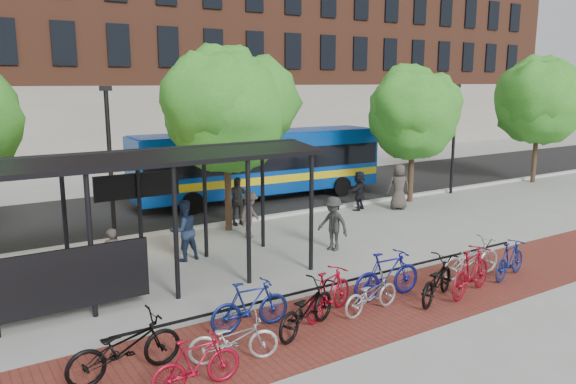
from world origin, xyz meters
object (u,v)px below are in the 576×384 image
bike_4 (306,308)px  bike_10 (471,258)px  bike_11 (510,260)px  pedestrian_2 (184,230)px  bike_5 (329,293)px  bike_0 (125,347)px  bike_7 (387,275)px  tree_d (540,97)px  lamp_post_left (110,162)px  tree_b (228,105)px  bus (259,161)px  bike_2 (234,339)px  lamp_post_right (454,136)px  pedestrian_7 (359,189)px  pedestrian_9 (333,224)px  bike_1 (197,364)px  bike_3 (250,305)px  bus_shelter (109,175)px  tree_c (414,110)px  pedestrian_3 (250,215)px  pedestrian_5 (359,191)px  pedestrian_6 (399,187)px  bike_6 (371,294)px  bike_9 (471,271)px  bike_8 (437,280)px  pedestrian_1 (112,256)px  pedestrian_4 (237,201)px

bike_4 → bike_10: bearing=-109.1°
bike_11 → pedestrian_2: size_ratio=0.93×
bike_4 → bike_5: bearing=-88.6°
bike_0 → bike_7: (6.55, 0.22, 0.04)m
tree_d → lamp_post_left: 22.17m
tree_b → bus: size_ratio=0.56×
bike_2 → bike_4: size_ratio=0.86×
lamp_post_right → pedestrian_7: (-5.72, -0.05, -1.96)m
lamp_post_left → bike_4: (1.59, -8.70, -2.22)m
bike_2 → pedestrian_9: size_ratio=1.00×
lamp_post_left → bike_1: lamp_post_left is taller
bike_0 → pedestrian_9: pedestrian_9 is taller
bike_0 → bike_2: 1.99m
bike_5 → bike_11: size_ratio=1.08×
bike_5 → pedestrian_2: 5.72m
tree_d → bike_1: size_ratio=3.97×
bike_2 → bike_3: bearing=-23.4°
bus_shelter → bike_4: bearing=-59.5°
lamp_post_left → bike_11: bearing=-47.6°
pedestrian_7 → bike_10: bearing=43.3°
tree_c → tree_d: tree_d is taller
bike_11 → lamp_post_left: bearing=29.4°
tree_c → pedestrian_3: bearing=-171.3°
pedestrian_5 → bus: bearing=-86.5°
tree_d → pedestrian_6: size_ratio=3.41×
tree_d → bike_0: bearing=-161.4°
bike_6 → bike_9: 2.89m
bike_2 → bike_9: (6.58, -0.15, 0.15)m
lamp_post_left → pedestrian_2: (1.31, -2.71, -1.83)m
pedestrian_2 → pedestrian_6: pedestrian_6 is taller
bike_1 → pedestrian_3: bearing=-34.0°
tree_d → bike_4: (-20.50, -8.45, -3.94)m
bus_shelter → tree_b: (5.23, 3.83, 1.46)m
bike_11 → bike_0: bearing=74.3°
pedestrian_3 → pedestrian_7: size_ratio=1.02×
bike_1 → pedestrian_2: pedestrian_2 is taller
bus → bike_1: (-8.90, -13.30, -1.27)m
tree_d → bike_11: tree_d is taller
bike_10 → bike_8: bearing=111.4°
bike_11 → pedestrian_6: 8.47m
pedestrian_7 → pedestrian_1: bearing=-9.6°
lamp_post_left → pedestrian_7: lamp_post_left is taller
bike_1 → pedestrian_4: pedestrian_4 is taller
pedestrian_5 → lamp_post_right: bearing=155.9°
tree_b → pedestrian_3: bearing=-88.0°
bike_5 → pedestrian_3: (1.64, 6.67, 0.25)m
bike_0 → bike_1: 1.46m
bike_4 → bike_5: 1.00m
pedestrian_6 → bike_3: bearing=56.6°
tree_c → bike_0: size_ratio=2.78×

